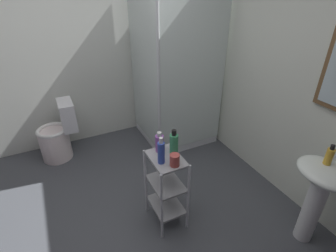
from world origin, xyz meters
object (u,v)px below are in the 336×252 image
toilet (58,136)px  rinse_cup (175,160)px  conditioner_bottle_purple (160,143)px  pedestal_sink (320,189)px  body_wash_bottle_green (174,144)px  storage_cart (166,185)px  shampoo_bottle_blue (161,152)px  shower_stall (172,110)px  hand_soap_bottle (329,156)px

toilet → rinse_cup: rinse_cup is taller
conditioner_bottle_purple → pedestal_sink: bearing=50.6°
pedestal_sink → body_wash_bottle_green: size_ratio=3.39×
storage_cart → shampoo_bottle_blue: size_ratio=3.07×
pedestal_sink → storage_cart: (-0.74, -1.03, -0.14)m
toilet → conditioner_bottle_purple: (1.42, 0.78, 0.51)m
shower_stall → shampoo_bottle_blue: size_ratio=8.29×
rinse_cup → body_wash_bottle_green: bearing=154.9°
hand_soap_bottle → shampoo_bottle_blue: bearing=-121.0°
shower_stall → body_wash_bottle_green: (1.26, -0.63, 0.38)m
hand_soap_bottle → shampoo_bottle_blue: hand_soap_bottle is taller
hand_soap_bottle → shampoo_bottle_blue: 1.29m
hand_soap_bottle → rinse_cup: size_ratio=1.67×
storage_cart → rinse_cup: 0.38m
body_wash_bottle_green → shampoo_bottle_blue: bearing=-66.7°
shampoo_bottle_blue → shower_stall: bearing=149.6°
hand_soap_bottle → body_wash_bottle_green: size_ratio=0.72×
storage_cart → shampoo_bottle_blue: 0.42m
pedestal_sink → conditioner_bottle_purple: bearing=-129.4°
shampoo_bottle_blue → rinse_cup: shampoo_bottle_blue is taller
pedestal_sink → body_wash_bottle_green: (-0.76, -0.95, 0.26)m
pedestal_sink → body_wash_bottle_green: bearing=-128.8°
toilet → pedestal_sink: bearing=38.7°
pedestal_sink → body_wash_bottle_green: body_wash_bottle_green is taller
toilet → hand_soap_bottle: hand_soap_bottle is taller
shower_stall → toilet: (-0.25, -1.50, -0.15)m
shower_stall → body_wash_bottle_green: size_ratio=8.38×
toilet → body_wash_bottle_green: body_wash_bottle_green is taller
toilet → body_wash_bottle_green: 1.82m
shower_stall → storage_cart: shower_stall is taller
shampoo_bottle_blue → rinse_cup: 0.13m
shower_stall → body_wash_bottle_green: bearing=-26.5°
shower_stall → body_wash_bottle_green: 1.45m
shower_stall → shampoo_bottle_blue: bearing=-30.4°
toilet → storage_cart: bearing=27.2°
storage_cart → conditioner_bottle_purple: conditioner_bottle_purple is taller
storage_cart → body_wash_bottle_green: size_ratio=3.10×
toilet → shampoo_bottle_blue: (1.58, 0.72, 0.53)m
hand_soap_bottle → conditioner_bottle_purple: size_ratio=0.92×
shower_stall → pedestal_sink: bearing=9.0°
shower_stall → rinse_cup: shower_stall is taller
shampoo_bottle_blue → body_wash_bottle_green: size_ratio=1.01×
body_wash_bottle_green → pedestal_sink: bearing=51.2°
storage_cart → body_wash_bottle_green: bearing=104.6°
storage_cart → rinse_cup: (0.12, 0.02, 0.36)m
body_wash_bottle_green → storage_cart: bearing=-75.4°
body_wash_bottle_green → hand_soap_bottle: bearing=52.8°
storage_cart → hand_soap_bottle: bearing=55.9°
toilet → body_wash_bottle_green: bearing=30.0°
toilet → body_wash_bottle_green: (1.51, 0.87, 0.53)m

